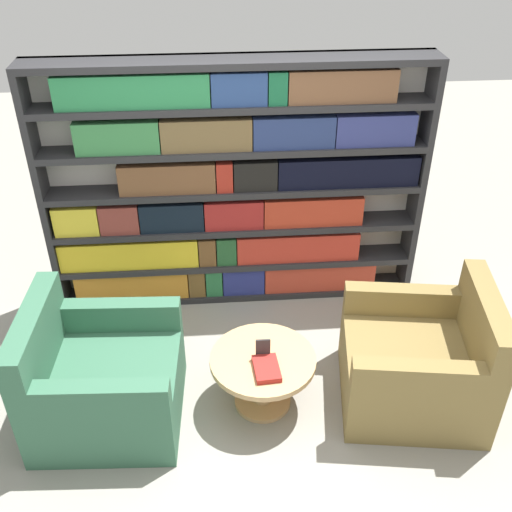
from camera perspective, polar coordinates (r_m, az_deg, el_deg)
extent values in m
plane|color=gray|center=(4.15, -0.72, -15.27)|extent=(14.00, 14.00, 0.00)
cube|color=silver|center=(4.78, -2.09, 7.12)|extent=(2.94, 0.05, 2.00)
cube|color=#262628|center=(4.84, -19.48, 5.45)|extent=(0.05, 0.30, 2.00)
cube|color=#262628|center=(4.93, 15.13, 6.83)|extent=(0.05, 0.30, 2.00)
cube|color=#262628|center=(5.18, -1.81, -3.17)|extent=(2.84, 0.30, 0.05)
cube|color=#262628|center=(5.01, -1.87, -0.35)|extent=(2.84, 0.30, 0.05)
cube|color=#262628|center=(4.83, -1.94, 2.93)|extent=(2.84, 0.30, 0.05)
cube|color=#262628|center=(4.67, -2.02, 6.44)|extent=(2.84, 0.30, 0.05)
cube|color=#262628|center=(4.52, -2.10, 10.19)|extent=(2.84, 0.30, 0.05)
cube|color=#262628|center=(4.40, -2.19, 14.17)|extent=(2.84, 0.30, 0.05)
cube|color=#262628|center=(4.31, -2.28, 18.02)|extent=(2.84, 0.30, 0.05)
cube|color=orange|center=(5.12, -11.65, -2.41)|extent=(0.92, 0.20, 0.25)
cube|color=brown|center=(5.08, -5.64, -2.16)|extent=(0.14, 0.20, 0.25)
cube|color=#2B7042|center=(5.07, -4.02, -2.09)|extent=(0.14, 0.20, 0.25)
cube|color=navy|center=(5.08, -1.23, -1.97)|extent=(0.34, 0.20, 0.25)
cube|color=#B73D2B|center=(5.15, 5.98, -1.63)|extent=(0.93, 0.20, 0.25)
cube|color=gold|center=(4.95, -11.93, 0.47)|extent=(1.10, 0.20, 0.25)
cube|color=brown|center=(4.90, -4.66, 0.80)|extent=(0.14, 0.20, 0.25)
cube|color=#23532C|center=(4.90, -2.85, 0.88)|extent=(0.16, 0.20, 0.25)
cube|color=#B93225|center=(4.95, 3.95, 1.17)|extent=(1.00, 0.20, 0.25)
cube|color=gold|center=(4.85, -16.66, 3.54)|extent=(0.34, 0.20, 0.24)
cube|color=brown|center=(4.79, -12.83, 3.75)|extent=(0.30, 0.20, 0.24)
cube|color=black|center=(4.74, -8.00, 4.01)|extent=(0.49, 0.20, 0.24)
cube|color=maroon|center=(4.73, -2.15, 4.27)|extent=(0.46, 0.20, 0.24)
cube|color=#B03521|center=(4.79, 5.39, 4.55)|extent=(0.78, 0.20, 0.24)
cube|color=brown|center=(4.59, -8.44, 7.58)|extent=(0.72, 0.20, 0.24)
cube|color=maroon|center=(4.58, -3.04, 7.84)|extent=(0.12, 0.20, 0.24)
cube|color=black|center=(4.59, -0.11, 7.95)|extent=(0.33, 0.20, 0.24)
cube|color=black|center=(4.69, 8.67, 8.16)|extent=(1.08, 0.20, 0.24)
cube|color=#347741|center=(4.49, -13.04, 11.16)|extent=(0.60, 0.20, 0.24)
cube|color=brown|center=(4.44, -4.75, 11.66)|extent=(0.65, 0.20, 0.24)
cube|color=navy|center=(4.48, 3.55, 11.92)|extent=(0.60, 0.20, 0.24)
cube|color=navy|center=(4.60, 11.15, 11.94)|extent=(0.59, 0.20, 0.24)
cube|color=#267644|center=(4.36, -11.70, 15.30)|extent=(1.06, 0.20, 0.23)
cube|color=navy|center=(4.33, -1.66, 15.84)|extent=(0.39, 0.20, 0.23)
cube|color=#175A37|center=(4.36, 1.99, 15.92)|extent=(0.13, 0.20, 0.23)
cube|color=brown|center=(4.43, 8.14, 15.92)|extent=(0.77, 0.20, 0.23)
cube|color=#336047|center=(4.13, -13.81, -12.33)|extent=(0.97, 0.92, 0.44)
cube|color=#336047|center=(3.95, -20.26, -7.63)|extent=(0.19, 0.88, 0.43)
cube|color=#336047|center=(3.63, -14.46, -13.03)|extent=(0.79, 0.16, 0.21)
cube|color=#336047|center=(4.17, -12.57, -5.49)|extent=(0.79, 0.16, 0.21)
cube|color=olive|center=(4.27, 14.61, -10.72)|extent=(1.04, 1.00, 0.44)
cube|color=olive|center=(4.08, 20.90, -6.24)|extent=(0.27, 0.89, 0.43)
cube|color=olive|center=(4.32, 13.59, -4.10)|extent=(0.79, 0.23, 0.21)
cube|color=olive|center=(3.76, 15.10, -11.15)|extent=(0.79, 0.23, 0.21)
cylinder|color=tan|center=(4.12, 0.64, -11.97)|extent=(0.13, 0.13, 0.38)
cylinder|color=tan|center=(4.24, 0.62, -13.60)|extent=(0.38, 0.38, 0.03)
cylinder|color=tan|center=(3.97, 0.66, -9.87)|extent=(0.70, 0.70, 0.04)
cube|color=black|center=(3.95, 0.66, -9.60)|extent=(0.06, 0.06, 0.01)
cube|color=#2D2D2D|center=(3.90, 0.67, -8.83)|extent=(0.09, 0.01, 0.15)
cube|color=maroon|center=(3.86, 1.01, -10.67)|extent=(0.18, 0.25, 0.04)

